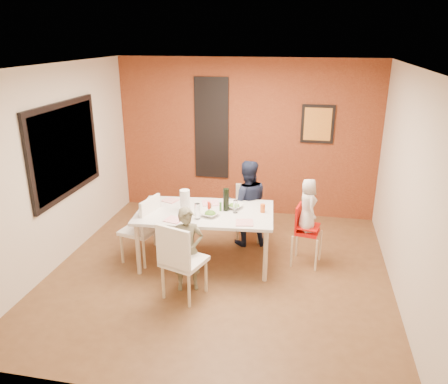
% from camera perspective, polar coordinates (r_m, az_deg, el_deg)
% --- Properties ---
extents(ground, '(4.50, 4.50, 0.00)m').
position_cam_1_polar(ground, '(6.05, -0.56, -10.35)').
color(ground, brown).
rests_on(ground, ground).
extents(ceiling, '(4.50, 4.50, 0.02)m').
position_cam_1_polar(ceiling, '(5.24, -0.67, 16.08)').
color(ceiling, silver).
rests_on(ceiling, wall_back).
extents(wall_back, '(4.50, 0.02, 2.70)m').
position_cam_1_polar(wall_back, '(7.63, 2.87, 7.04)').
color(wall_back, beige).
rests_on(wall_back, ground).
extents(wall_front, '(4.50, 0.02, 2.70)m').
position_cam_1_polar(wall_front, '(3.50, -8.27, -9.41)').
color(wall_front, beige).
rests_on(wall_front, ground).
extents(wall_left, '(0.02, 4.50, 2.70)m').
position_cam_1_polar(wall_left, '(6.33, -20.99, 3.00)').
color(wall_left, beige).
rests_on(wall_left, ground).
extents(wall_right, '(0.02, 4.50, 2.70)m').
position_cam_1_polar(wall_right, '(5.52, 22.92, 0.33)').
color(wall_right, beige).
rests_on(wall_right, ground).
extents(brick_accent_wall, '(4.50, 0.02, 2.70)m').
position_cam_1_polar(brick_accent_wall, '(7.61, 2.85, 7.01)').
color(brick_accent_wall, maroon).
rests_on(brick_accent_wall, ground).
extents(picture_window_frame, '(0.05, 1.70, 1.30)m').
position_cam_1_polar(picture_window_frame, '(6.43, -20.07, 5.21)').
color(picture_window_frame, black).
rests_on(picture_window_frame, wall_left).
extents(picture_window_pane, '(0.02, 1.55, 1.15)m').
position_cam_1_polar(picture_window_pane, '(6.42, -19.95, 5.21)').
color(picture_window_pane, black).
rests_on(picture_window_pane, wall_left).
extents(glassblock_strip, '(0.55, 0.03, 1.70)m').
position_cam_1_polar(glassblock_strip, '(7.68, -1.63, 8.27)').
color(glassblock_strip, silver).
rests_on(glassblock_strip, wall_back).
extents(glassblock_surround, '(0.60, 0.03, 1.76)m').
position_cam_1_polar(glassblock_surround, '(7.67, -1.64, 8.27)').
color(glassblock_surround, black).
rests_on(glassblock_surround, wall_back).
extents(art_print_frame, '(0.54, 0.03, 0.64)m').
position_cam_1_polar(art_print_frame, '(7.46, 12.13, 8.67)').
color(art_print_frame, black).
rests_on(art_print_frame, wall_back).
extents(art_print_canvas, '(0.44, 0.01, 0.54)m').
position_cam_1_polar(art_print_canvas, '(7.44, 12.13, 8.65)').
color(art_print_canvas, gold).
rests_on(art_print_canvas, wall_back).
extents(dining_table, '(1.94, 1.19, 0.77)m').
position_cam_1_polar(dining_table, '(6.00, -2.47, -3.12)').
color(dining_table, silver).
rests_on(dining_table, ground).
extents(chair_near, '(0.58, 0.58, 0.99)m').
position_cam_1_polar(chair_near, '(5.25, -5.81, -8.57)').
color(chair_near, white).
rests_on(chair_near, ground).
extents(chair_far, '(0.45, 0.45, 0.85)m').
position_cam_1_polar(chair_far, '(6.85, 3.17, -2.21)').
color(chair_far, silver).
rests_on(chair_far, ground).
extents(chair_left, '(0.54, 0.54, 0.97)m').
position_cam_1_polar(chair_left, '(6.17, -10.38, -4.38)').
color(chair_left, white).
rests_on(chair_left, ground).
extents(high_chair, '(0.42, 0.42, 0.86)m').
position_cam_1_polar(high_chair, '(6.14, 10.49, -4.80)').
color(high_chair, red).
rests_on(high_chair, ground).
extents(child_near, '(0.46, 0.38, 1.09)m').
position_cam_1_polar(child_near, '(5.46, -4.78, -7.51)').
color(child_near, brown).
rests_on(child_near, ground).
extents(child_far, '(0.75, 0.64, 1.32)m').
position_cam_1_polar(child_far, '(6.56, 3.01, -1.45)').
color(child_far, black).
rests_on(child_far, ground).
extents(toddler, '(0.35, 0.42, 0.74)m').
position_cam_1_polar(toddler, '(5.99, 10.89, -1.70)').
color(toddler, beige).
rests_on(toddler, high_chair).
extents(plate_near_left, '(0.26, 0.26, 0.01)m').
position_cam_1_polar(plate_near_left, '(5.73, -6.59, -3.61)').
color(plate_near_left, white).
rests_on(plate_near_left, dining_table).
extents(plate_far_mid, '(0.30, 0.30, 0.01)m').
position_cam_1_polar(plate_far_mid, '(6.24, -1.76, -1.44)').
color(plate_far_mid, white).
rests_on(plate_far_mid, dining_table).
extents(plate_near_right, '(0.26, 0.26, 0.01)m').
position_cam_1_polar(plate_near_right, '(5.61, 2.69, -4.00)').
color(plate_near_right, white).
rests_on(plate_near_right, dining_table).
extents(plate_far_left, '(0.26, 0.26, 0.01)m').
position_cam_1_polar(plate_far_left, '(6.39, -7.00, -1.08)').
color(plate_far_left, white).
rests_on(plate_far_left, dining_table).
extents(salad_bowl_a, '(0.30, 0.30, 0.06)m').
position_cam_1_polar(salad_bowl_a, '(5.81, -1.81, -2.89)').
color(salad_bowl_a, silver).
rests_on(salad_bowl_a, dining_table).
extents(salad_bowl_b, '(0.29, 0.29, 0.06)m').
position_cam_1_polar(salad_bowl_b, '(6.07, 1.34, -1.86)').
color(salad_bowl_b, white).
rests_on(salad_bowl_b, dining_table).
extents(wine_bottle, '(0.08, 0.08, 0.31)m').
position_cam_1_polar(wine_bottle, '(5.94, 0.27, -1.02)').
color(wine_bottle, black).
rests_on(wine_bottle, dining_table).
extents(wine_glass_a, '(0.07, 0.07, 0.21)m').
position_cam_1_polar(wine_glass_a, '(5.70, -3.50, -2.52)').
color(wine_glass_a, white).
rests_on(wine_glass_a, dining_table).
extents(wine_glass_b, '(0.06, 0.06, 0.18)m').
position_cam_1_polar(wine_glass_b, '(5.89, 1.50, -1.91)').
color(wine_glass_b, white).
rests_on(wine_glass_b, dining_table).
extents(paper_towel_roll, '(0.13, 0.13, 0.30)m').
position_cam_1_polar(paper_towel_roll, '(5.95, -5.12, -1.13)').
color(paper_towel_roll, silver).
rests_on(paper_towel_roll, dining_table).
extents(condiment_red, '(0.04, 0.04, 0.15)m').
position_cam_1_polar(condiment_red, '(5.91, -1.99, -1.99)').
color(condiment_red, red).
rests_on(condiment_red, dining_table).
extents(condiment_green, '(0.03, 0.03, 0.12)m').
position_cam_1_polar(condiment_green, '(5.96, -0.46, -1.92)').
color(condiment_green, '#367426').
rests_on(condiment_green, dining_table).
extents(condiment_brown, '(0.03, 0.03, 0.12)m').
position_cam_1_polar(condiment_brown, '(5.94, -1.80, -2.02)').
color(condiment_brown, brown).
rests_on(condiment_brown, dining_table).
extents(sippy_cup, '(0.07, 0.07, 0.12)m').
position_cam_1_polar(sippy_cup, '(5.94, 5.07, -2.13)').
color(sippy_cup, '#D25817').
rests_on(sippy_cup, dining_table).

